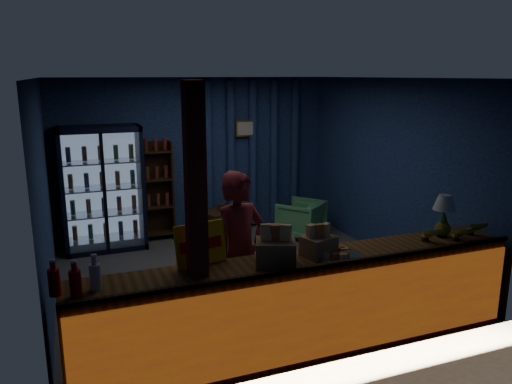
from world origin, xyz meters
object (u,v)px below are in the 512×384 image
(pastry_tray, at_px, (337,254))
(table_lamp, at_px, (444,204))
(green_chair, at_px, (301,219))
(shopkeeper, at_px, (240,255))

(pastry_tray, bearing_deg, table_lamp, 5.52)
(green_chair, relative_size, pastry_tray, 1.48)
(shopkeeper, distance_m, table_lamp, 2.22)
(shopkeeper, bearing_deg, pastry_tray, -58.41)
(shopkeeper, distance_m, pastry_tray, 0.98)
(pastry_tray, bearing_deg, shopkeeper, 141.25)
(green_chair, bearing_deg, table_lamp, 54.49)
(green_chair, relative_size, table_lamp, 1.46)
(shopkeeper, height_order, green_chair, shopkeeper)
(shopkeeper, xyz_separation_m, table_lamp, (2.12, -0.48, 0.45))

